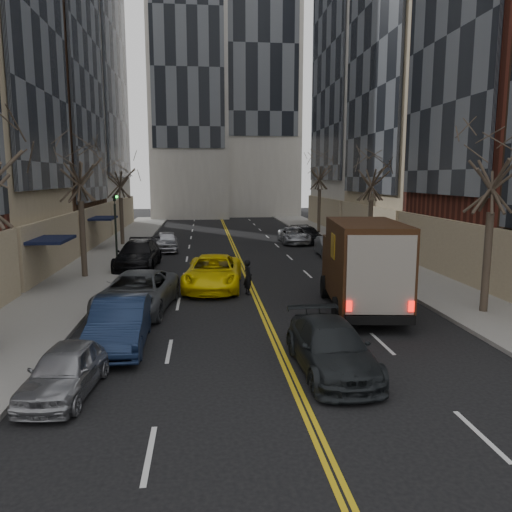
% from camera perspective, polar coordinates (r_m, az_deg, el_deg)
% --- Properties ---
extents(ground, '(160.00, 160.00, 0.00)m').
position_cam_1_polar(ground, '(9.49, 10.54, -26.42)').
color(ground, black).
rests_on(ground, ground).
extents(sidewalk_left, '(4.00, 66.00, 0.15)m').
position_cam_1_polar(sidewalk_left, '(35.44, -16.78, -0.11)').
color(sidewalk_left, slate).
rests_on(sidewalk_left, ground).
extents(sidewalk_right, '(4.00, 66.00, 0.15)m').
position_cam_1_polar(sidewalk_right, '(36.61, 12.09, 0.36)').
color(sidewalk_right, slate).
rests_on(sidewalk_right, ground).
extents(streetwall_right, '(12.26, 49.00, 34.00)m').
position_cam_1_polar(streetwall_right, '(44.83, 20.21, 20.91)').
color(streetwall_right, '#4C301E').
rests_on(streetwall_right, ground).
extents(tree_lf_mid, '(3.20, 3.20, 8.91)m').
position_cam_1_polar(tree_lf_mid, '(28.15, -19.64, 10.81)').
color(tree_lf_mid, '#382D23').
rests_on(tree_lf_mid, sidewalk_left).
extents(tree_lf_far, '(3.20, 3.20, 8.12)m').
position_cam_1_polar(tree_lf_far, '(40.90, -15.33, 9.50)').
color(tree_lf_far, '#382D23').
rests_on(tree_lf_far, sidewalk_left).
extents(tree_rt_near, '(3.20, 3.20, 8.71)m').
position_cam_1_polar(tree_rt_near, '(21.52, 25.65, 10.77)').
color(tree_rt_near, '#382D23').
rests_on(tree_rt_near, sidewalk_right).
extents(tree_rt_mid, '(3.20, 3.20, 8.32)m').
position_cam_1_polar(tree_rt_mid, '(34.25, 13.16, 9.97)').
color(tree_rt_mid, '#382D23').
rests_on(tree_rt_mid, sidewalk_right).
extents(tree_rt_far, '(3.20, 3.20, 9.11)m').
position_cam_1_polar(tree_rt_far, '(48.69, 7.33, 10.47)').
color(tree_rt_far, '#382D23').
rests_on(tree_rt_far, sidewalk_right).
extents(traffic_signal, '(0.29, 0.26, 4.70)m').
position_cam_1_polar(traffic_signal, '(29.93, -15.75, 3.61)').
color(traffic_signal, black).
rests_on(traffic_signal, sidewalk_left).
extents(ups_truck, '(3.44, 7.09, 3.74)m').
position_cam_1_polar(ups_truck, '(20.77, 12.09, -1.13)').
color(ups_truck, black).
rests_on(ups_truck, ground).
extents(observer_sedan, '(2.07, 4.85, 1.39)m').
position_cam_1_polar(observer_sedan, '(14.52, 8.59, -10.30)').
color(observer_sedan, black).
rests_on(observer_sedan, ground).
extents(taxi, '(3.21, 6.01, 1.61)m').
position_cam_1_polar(taxi, '(24.75, -4.93, -1.88)').
color(taxi, yellow).
rests_on(taxi, ground).
extents(pedestrian, '(0.56, 0.69, 1.65)m').
position_cam_1_polar(pedestrian, '(23.39, -0.92, -2.43)').
color(pedestrian, black).
rests_on(pedestrian, ground).
extents(parked_lf_a, '(1.88, 3.86, 1.27)m').
position_cam_1_polar(parked_lf_a, '(13.84, -20.95, -12.09)').
color(parked_lf_a, '#929398').
rests_on(parked_lf_a, ground).
extents(parked_lf_b, '(1.76, 4.81, 1.57)m').
position_cam_1_polar(parked_lf_b, '(16.91, -15.29, -7.41)').
color(parked_lf_b, '#111D37').
rests_on(parked_lf_b, ground).
extents(parked_lf_c, '(3.37, 6.06, 1.60)m').
position_cam_1_polar(parked_lf_c, '(21.03, -13.44, -4.06)').
color(parked_lf_c, '#46494D').
rests_on(parked_lf_c, ground).
extents(parked_lf_d, '(2.59, 5.79, 1.65)m').
position_cam_1_polar(parked_lf_d, '(30.85, -13.33, 0.13)').
color(parked_lf_d, black).
rests_on(parked_lf_d, ground).
extents(parked_lf_e, '(1.94, 4.38, 1.47)m').
position_cam_1_polar(parked_lf_e, '(37.66, -10.18, 1.67)').
color(parked_lf_e, '#AFB0B7').
rests_on(parked_lf_e, ground).
extents(parked_rt_a, '(1.65, 4.19, 1.36)m').
position_cam_1_polar(parked_rt_a, '(34.89, 8.37, 1.05)').
color(parked_rt_a, '#4B4D53').
rests_on(parked_rt_a, ground).
extents(parked_rt_b, '(2.24, 4.84, 1.34)m').
position_cam_1_polar(parked_rt_b, '(41.43, 4.37, 2.36)').
color(parked_rt_b, '#A0A2A8').
rests_on(parked_rt_b, ground).
extents(parked_rt_c, '(2.40, 4.81, 1.34)m').
position_cam_1_polar(parked_rt_c, '(42.11, 5.86, 2.45)').
color(parked_rt_c, black).
rests_on(parked_rt_c, ground).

